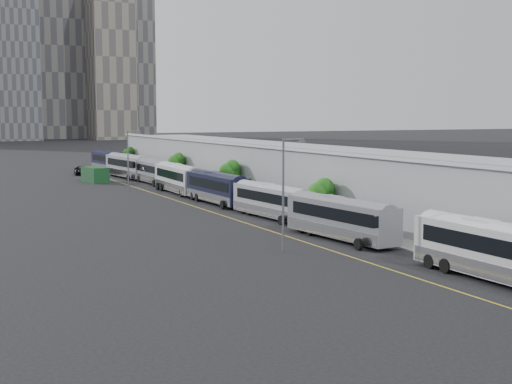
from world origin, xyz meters
TOP-DOWN VIEW (x-y plane):
  - sidewalk at (9.00, 55.00)m, footprint 10.00×170.00m
  - lane_line at (-1.50, 55.00)m, footprint 0.12×160.00m
  - depot at (12.99, 55.00)m, footprint 12.45×160.40m
  - bus_2 at (2.60, 32.02)m, footprint 3.01×13.48m
  - bus_3 at (1.82, 49.60)m, footprint 3.79×12.94m
  - bus_4 at (2.38, 63.84)m, footprint 3.47×12.42m
  - bus_5 at (1.91, 77.52)m, footprint 3.02×13.33m
  - bus_6 at (1.81, 91.15)m, footprint 3.16×13.76m
  - bus_7 at (2.74, 105.79)m, footprint 2.89×12.99m
  - bus_8 at (1.87, 116.98)m, footprint 4.16×14.14m
  - bus_9 at (2.50, 132.32)m, footprint 3.72×13.51m
  - tree_2 at (5.38, 59.07)m, footprint 2.85×2.85m
  - tree_3 at (5.44, 81.87)m, footprint 2.72×2.72m
  - tree_4 at (5.55, 102.62)m, footprint 2.51×2.51m
  - tree_5 at (5.90, 130.56)m, footprint 1.79×1.79m
  - street_lamp_near at (-5.01, 47.13)m, footprint 2.04×0.22m
  - street_lamp_far at (-3.61, 96.54)m, footprint 2.04×0.22m
  - shipping_container at (-4.98, 111.83)m, footprint 3.48×5.86m
  - suv at (-3.75, 127.14)m, footprint 3.52×5.98m

SIDE VIEW (x-z plane):
  - lane_line at x=-1.50m, z-range 0.00..0.02m
  - sidewalk at x=9.00m, z-range 0.00..0.12m
  - suv at x=-3.75m, z-range 0.00..1.56m
  - shipping_container at x=-4.98m, z-range 0.00..2.45m
  - bus_4 at x=2.38m, z-range -0.28..3.30m
  - bus_3 at x=1.82m, z-range -0.29..3.44m
  - bus_7 at x=2.74m, z-range -0.30..3.49m
  - bus_5 at x=1.91m, z-range -0.30..3.58m
  - bus_9 at x=2.50m, z-range -0.30..3.60m
  - bus_2 at x=2.60m, z-range -0.31..3.62m
  - bus_6 at x=1.81m, z-range -0.31..3.69m
  - bus_8 at x=1.87m, z-range -0.32..3.76m
  - tree_2 at x=5.38m, z-range 0.84..5.39m
  - tree_5 at x=5.90m, z-range 1.29..5.73m
  - depot at x=12.99m, z-range -0.09..7.11m
  - tree_4 at x=5.55m, z-range 1.18..6.06m
  - tree_3 at x=5.44m, z-range 1.14..6.15m
  - street_lamp_far at x=-3.61m, z-range 0.68..9.27m
  - street_lamp_near at x=-5.01m, z-range 0.69..9.72m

